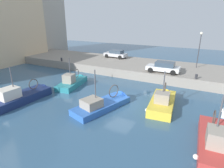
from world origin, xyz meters
TOP-DOWN VIEW (x-y plane):
  - water_surface at (0.00, 0.00)m, footprint 80.00×80.00m
  - quay_wall at (11.50, 0.00)m, footprint 9.00×56.00m
  - fishing_boat_navy at (-4.19, 8.70)m, footprint 7.09×2.61m
  - fishing_boat_blue at (-1.56, 0.85)m, footprint 6.72×3.67m
  - fishing_boat_red at (-3.07, -7.95)m, footprint 6.36×1.93m
  - fishing_boat_teal at (1.85, 7.24)m, footprint 5.77×2.69m
  - fishing_boat_yellow at (1.21, -3.76)m, footprint 6.10×2.52m
  - parked_car_white at (8.41, -2.03)m, footprint 2.05×4.11m
  - parked_car_silver at (13.88, 7.52)m, footprint 1.99×4.01m
  - mooring_bollard_south at (7.35, -6.00)m, footprint 0.28×0.28m
  - mooring_bollard_mid at (7.35, 14.00)m, footprint 0.28×0.28m
  - quay_streetlamp at (13.00, -5.57)m, footprint 0.36×0.36m
  - waterfront_building_east_mid at (15.63, 28.00)m, footprint 11.29×7.28m

SIDE VIEW (x-z plane):
  - water_surface at x=0.00m, z-range 0.00..0.00m
  - fishing_boat_yellow at x=1.21m, z-range -2.08..2.30m
  - fishing_boat_blue at x=-1.56m, z-range -2.22..2.45m
  - fishing_boat_teal at x=1.85m, z-range -2.00..2.27m
  - fishing_boat_red at x=-3.07m, z-range -2.12..2.39m
  - fishing_boat_navy at x=-4.19m, z-range -2.14..2.42m
  - quay_wall at x=11.50m, z-range 0.00..1.20m
  - mooring_bollard_south at x=7.35m, z-range 1.20..1.75m
  - mooring_bollard_mid at x=7.35m, z-range 1.20..1.75m
  - parked_car_silver at x=13.88m, z-range 1.22..2.55m
  - parked_car_white at x=8.41m, z-range 1.22..2.58m
  - quay_streetlamp at x=13.00m, z-range 2.04..6.87m
  - waterfront_building_east_mid at x=15.63m, z-range 0.02..18.77m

